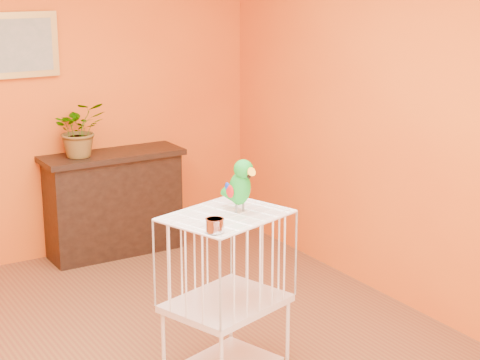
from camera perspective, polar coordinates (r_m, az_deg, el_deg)
room_shell at (r=4.37m, az=-7.14°, el=4.97°), size 4.50×4.50×4.50m
console_cabinet at (r=6.72m, az=-8.95°, el=-1.65°), size 1.16×0.42×0.86m
potted_plant at (r=6.47m, az=-11.26°, el=3.11°), size 0.45×0.49×0.35m
framed_picture at (r=6.42m, az=-15.49°, el=9.22°), size 0.62×0.04×0.50m
birdcage at (r=4.62m, az=-0.98°, el=-8.16°), size 0.77×0.67×1.00m
feed_cup at (r=4.15m, az=-1.81°, el=-3.23°), size 0.10×0.10×0.07m
parrot at (r=4.47m, az=-0.01°, el=-0.33°), size 0.15×0.28×0.31m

